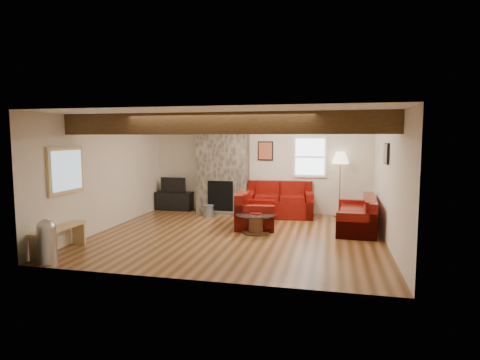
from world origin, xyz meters
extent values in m
plane|color=#523515|center=(0.00, 0.00, 0.00)|extent=(8.00, 8.00, 0.00)
plane|color=white|center=(0.00, 0.00, 2.50)|extent=(8.00, 8.00, 0.00)
plane|color=beige|center=(0.00, 2.75, 1.25)|extent=(8.00, 0.00, 8.00)
plane|color=beige|center=(0.00, -2.75, 1.25)|extent=(8.00, 0.00, 8.00)
plane|color=beige|center=(-3.00, 0.00, 1.25)|extent=(0.00, 7.50, 7.50)
plane|color=beige|center=(3.00, 0.00, 1.25)|extent=(0.00, 7.50, 7.50)
cube|color=black|center=(0.00, -1.25, 2.31)|extent=(6.00, 0.36, 0.38)
cube|color=#3C372E|center=(-1.00, 2.50, 1.25)|extent=(1.40, 0.50, 2.50)
cube|color=black|center=(-1.00, 2.25, 0.45)|extent=(0.70, 0.06, 0.90)
cube|color=#3C372E|center=(-1.00, 2.20, 0.04)|extent=(1.00, 0.25, 0.08)
cylinder|color=#4E3119|center=(0.35, 0.26, 0.02)|extent=(0.58, 0.58, 0.04)
cylinder|color=#4E3119|center=(0.35, 0.26, 0.19)|extent=(0.31, 0.31, 0.38)
cylinder|color=silver|center=(0.35, 0.26, 0.41)|extent=(0.87, 0.87, 0.02)
cube|color=maroon|center=(0.35, 0.26, 0.44)|extent=(0.24, 0.17, 0.03)
cube|color=black|center=(-2.45, 2.53, 0.26)|extent=(1.03, 0.41, 0.52)
imported|color=black|center=(-2.45, 2.53, 0.73)|extent=(0.73, 0.10, 0.42)
cylinder|color=tan|center=(2.14, 2.55, 0.02)|extent=(0.31, 0.31, 0.03)
cylinder|color=tan|center=(2.14, 2.55, 0.76)|extent=(0.03, 0.03, 1.53)
cone|color=beige|center=(2.14, 2.55, 1.55)|extent=(0.44, 0.44, 0.31)
camera|label=1|loc=(1.92, -8.10, 2.07)|focal=30.00mm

